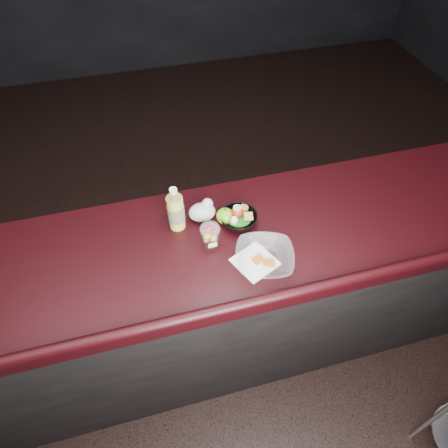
{
  "coord_description": "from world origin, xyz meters",
  "views": [
    {
      "loc": [
        -0.17,
        -0.8,
        2.39
      ],
      "look_at": [
        0.12,
        0.32,
        1.1
      ],
      "focal_mm": 32.0,
      "sensor_mm": 36.0,
      "label": 1
    }
  ],
  "objects_px": {
    "lemonade_bottle": "(176,211)",
    "snack_bowl": "(238,218)",
    "takeout_bowl": "(264,258)",
    "fruit_cup": "(210,234)",
    "green_apple": "(225,216)"
  },
  "relations": [
    {
      "from": "green_apple",
      "to": "fruit_cup",
      "type": "bearing_deg",
      "value": -130.76
    },
    {
      "from": "fruit_cup",
      "to": "takeout_bowl",
      "type": "bearing_deg",
      "value": -38.61
    },
    {
      "from": "fruit_cup",
      "to": "takeout_bowl",
      "type": "height_order",
      "value": "fruit_cup"
    },
    {
      "from": "snack_bowl",
      "to": "takeout_bowl",
      "type": "relative_size",
      "value": 0.72
    },
    {
      "from": "fruit_cup",
      "to": "snack_bowl",
      "type": "relative_size",
      "value": 0.57
    },
    {
      "from": "lemonade_bottle",
      "to": "snack_bowl",
      "type": "distance_m",
      "value": 0.29
    },
    {
      "from": "lemonade_bottle",
      "to": "takeout_bowl",
      "type": "bearing_deg",
      "value": -43.43
    },
    {
      "from": "green_apple",
      "to": "snack_bowl",
      "type": "distance_m",
      "value": 0.06
    },
    {
      "from": "green_apple",
      "to": "snack_bowl",
      "type": "height_order",
      "value": "snack_bowl"
    },
    {
      "from": "green_apple",
      "to": "takeout_bowl",
      "type": "bearing_deg",
      "value": -69.79
    },
    {
      "from": "snack_bowl",
      "to": "green_apple",
      "type": "bearing_deg",
      "value": 156.15
    },
    {
      "from": "takeout_bowl",
      "to": "lemonade_bottle",
      "type": "bearing_deg",
      "value": 136.57
    },
    {
      "from": "lemonade_bottle",
      "to": "snack_bowl",
      "type": "relative_size",
      "value": 1.05
    },
    {
      "from": "lemonade_bottle",
      "to": "snack_bowl",
      "type": "height_order",
      "value": "lemonade_bottle"
    },
    {
      "from": "lemonade_bottle",
      "to": "takeout_bowl",
      "type": "relative_size",
      "value": 0.76
    }
  ]
}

